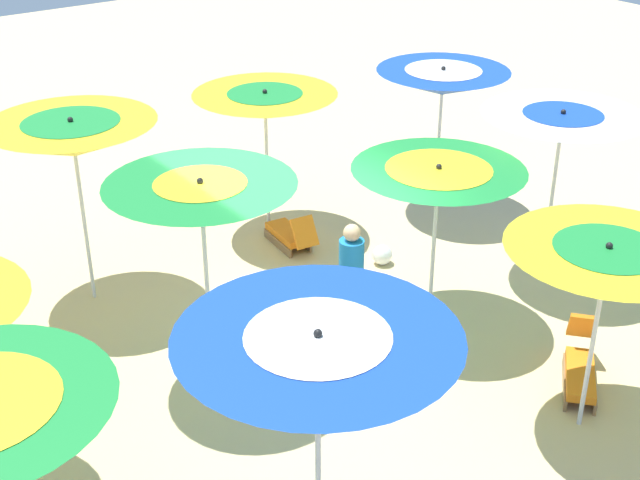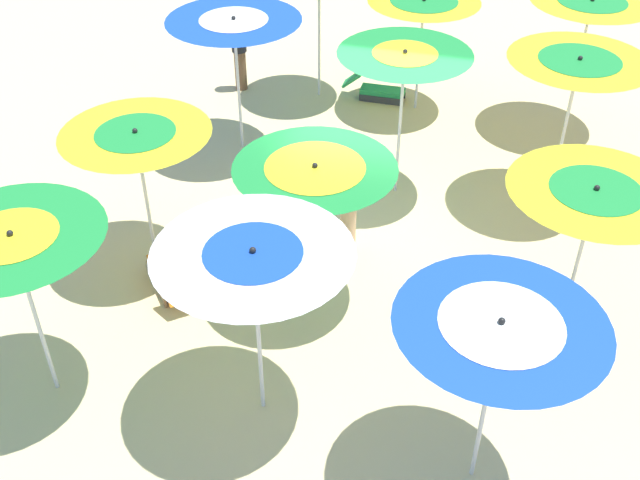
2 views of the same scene
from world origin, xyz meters
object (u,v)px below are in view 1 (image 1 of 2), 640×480
object	(u,v)px
beach_umbrella_9	(606,266)
beach_umbrella_4	(562,125)
beach_umbrella_1	(265,105)
beach_ball	(382,255)
beach_umbrella_6	(201,200)
lounger_0	(291,234)
lounger_1	(580,368)
beach_umbrella_2	(73,138)
beach_umbrella_10	(318,353)
beachgoer_0	(351,283)
beach_umbrella_5	(438,183)
beach_umbrella_0	(443,82)

from	to	relation	value
beach_umbrella_9	beach_umbrella_4	bearing A→B (deg)	47.70
beach_umbrella_1	beach_ball	size ratio (longest dim) A/B	7.79
beach_umbrella_6	beach_ball	bearing A→B (deg)	15.37
lounger_0	lounger_1	world-z (taller)	lounger_1
beach_umbrella_1	beach_umbrella_2	world-z (taller)	beach_umbrella_2
beach_umbrella_10	beach_ball	xyz separation A→B (m)	(4.00, 3.90, -2.12)
beach_umbrella_4	beachgoer_0	xyz separation A→B (m)	(-3.28, 0.23, -1.37)
beach_umbrella_1	beachgoer_0	size ratio (longest dim) A/B	1.39
beach_umbrella_1	beach_umbrella_5	distance (m)	3.38
beach_umbrella_1	beach_umbrella_6	size ratio (longest dim) A/B	0.90
beach_umbrella_10	beach_ball	distance (m)	5.97
lounger_0	beach_umbrella_10	bearing A→B (deg)	153.95
beach_umbrella_6	beach_umbrella_10	xyz separation A→B (m)	(-0.66, -2.98, -0.01)
beachgoer_0	beach_umbrella_6	bearing A→B (deg)	34.69
beach_umbrella_9	beachgoer_0	xyz separation A→B (m)	(-1.04, 2.70, -1.11)
lounger_0	lounger_1	size ratio (longest dim) A/B	0.94
beach_umbrella_1	beach_umbrella_9	xyz separation A→B (m)	(0.14, -5.89, -0.07)
beach_umbrella_2	beachgoer_0	bearing A→B (deg)	-54.24
beachgoer_0	beach_umbrella_2	bearing A→B (deg)	-6.25
beach_umbrella_4	beach_umbrella_5	world-z (taller)	beach_umbrella_4
lounger_1	beachgoer_0	xyz separation A→B (m)	(-1.62, 2.21, 0.64)
beach_umbrella_10	lounger_0	world-z (taller)	beach_umbrella_10
beach_umbrella_2	lounger_0	xyz separation A→B (m)	(2.96, -0.38, -2.07)
beach_umbrella_0	lounger_0	size ratio (longest dim) A/B	2.14
beach_umbrella_2	beach_umbrella_10	bearing A→B (deg)	-92.88
beach_umbrella_2	beach_ball	bearing A→B (deg)	-23.18
beach_umbrella_9	beachgoer_0	world-z (taller)	beach_umbrella_9
beach_umbrella_6	beach_umbrella_10	world-z (taller)	beach_umbrella_6
lounger_1	beachgoer_0	world-z (taller)	beachgoer_0
beach_umbrella_9	beach_ball	xyz separation A→B (m)	(0.58, 4.02, -1.81)
beach_umbrella_0	beachgoer_0	xyz separation A→B (m)	(-3.57, -2.30, -1.26)
beach_umbrella_4	beach_umbrella_6	distance (m)	5.04
beach_umbrella_10	beachgoer_0	bearing A→B (deg)	47.27
beach_umbrella_6	beach_umbrella_10	size ratio (longest dim) A/B	1.02
beach_umbrella_6	beach_umbrella_9	xyz separation A→B (m)	(2.76, -3.10, -0.31)
beach_umbrella_2	beach_umbrella_9	xyz separation A→B (m)	(3.14, -5.61, -0.32)
beach_umbrella_0	beach_ball	distance (m)	2.93
beach_umbrella_6	beach_umbrella_4	bearing A→B (deg)	-7.29
beach_umbrella_4	beach_umbrella_5	bearing A→B (deg)	178.50
beach_umbrella_0	beach_umbrella_9	bearing A→B (deg)	-116.85
beach_umbrella_9	lounger_1	bearing A→B (deg)	39.80
beach_umbrella_4	lounger_1	size ratio (longest dim) A/B	2.06
beach_umbrella_2	beach_umbrella_10	distance (m)	5.50
beach_umbrella_2	lounger_1	world-z (taller)	beach_umbrella_2
beach_umbrella_2	beach_umbrella_0	bearing A→B (deg)	-6.18
beach_umbrella_6	lounger_0	xyz separation A→B (m)	(2.58, 2.13, -2.06)
beach_umbrella_6	beachgoer_0	world-z (taller)	beach_umbrella_6
beach_umbrella_5	beach_umbrella_9	world-z (taller)	beach_umbrella_9
beach_umbrella_0	beach_umbrella_2	xyz separation A→B (m)	(-5.67, 0.61, 0.17)
beach_umbrella_4	beach_umbrella_5	distance (m)	2.14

